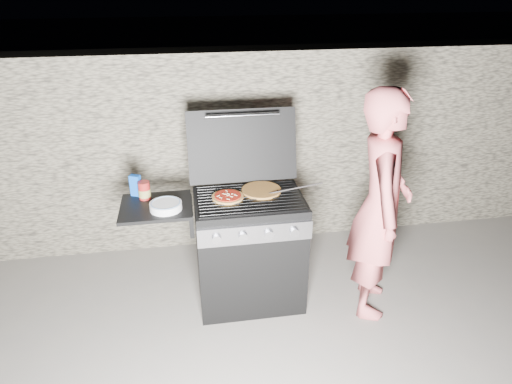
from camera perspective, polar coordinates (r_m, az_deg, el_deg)
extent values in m
plane|color=slate|center=(3.82, -0.76, -12.96)|extent=(50.00, 50.00, 0.00)
cube|color=gray|center=(4.28, -2.96, 5.45)|extent=(8.00, 0.35, 1.80)
cylinder|color=#C48E42|center=(3.41, 0.68, 0.24)|extent=(0.36, 0.36, 0.02)
cylinder|color=maroon|center=(3.39, -13.79, 0.22)|extent=(0.09, 0.09, 0.13)
cube|color=#0A45B3|center=(3.45, -14.81, 0.80)|extent=(0.09, 0.07, 0.16)
cylinder|color=white|center=(3.23, -11.21, -1.73)|extent=(0.29, 0.29, 0.05)
imported|color=#D25E61|center=(3.41, 15.29, -1.72)|extent=(0.60, 0.73, 1.74)
cylinder|color=black|center=(3.37, 4.86, 0.40)|extent=(0.42, 0.04, 0.08)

